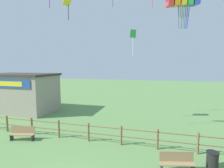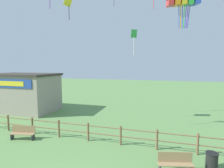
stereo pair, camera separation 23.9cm
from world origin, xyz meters
TOP-DOWN VIEW (x-y plane):
  - wooden_fence at (-0.00, 6.03)m, footprint 21.08×0.14m
  - seaside_building at (-11.80, 11.71)m, footprint 7.66×4.76m
  - park_bench_near_fence at (4.44, 3.88)m, footprint 1.75×0.78m
  - park_bench_by_building at (-5.76, 5.01)m, footprint 1.75×0.75m
  - trash_bin at (6.24, 4.69)m, footprint 0.61×0.61m
  - kite_yellow_diamond at (-4.22, 9.23)m, footprint 0.77×0.93m
  - kite_green_diamond at (0.81, 13.38)m, footprint 0.64×0.46m

SIDE VIEW (x-z plane):
  - trash_bin at x=6.24m, z-range 0.00..0.84m
  - park_bench_near_fence at x=4.44m, z-range 0.02..1.00m
  - park_bench_by_building at x=-5.76m, z-range 0.02..1.00m
  - wooden_fence at x=0.00m, z-range 0.09..1.38m
  - seaside_building at x=-11.80m, z-range 0.02..4.38m
  - kite_green_diamond at x=0.81m, z-range 6.81..9.41m
  - kite_yellow_diamond at x=-4.22m, z-range 9.66..11.87m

